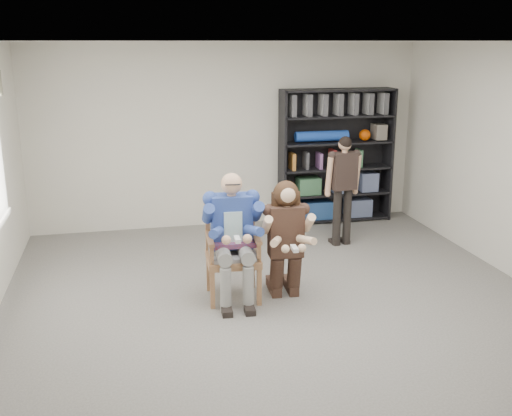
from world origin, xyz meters
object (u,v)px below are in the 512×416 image
object	(u,v)px
seated_man	(233,237)
bookshelf	(336,156)
armchair	(233,251)
kneeling_woman	(286,242)
standing_man	(343,191)

from	to	relation	value
seated_man	bookshelf	xyz separation A→B (m)	(2.15, 2.63, 0.33)
armchair	kneeling_woman	distance (m)	0.60
armchair	standing_man	world-z (taller)	standing_man
seated_man	kneeling_woman	xyz separation A→B (m)	(0.58, -0.12, -0.06)
armchair	bookshelf	distance (m)	3.44
seated_man	standing_man	distance (m)	2.36
armchair	standing_man	xyz separation A→B (m)	(1.84, 1.48, 0.22)
armchair	seated_man	distance (m)	0.17
seated_man	armchair	bearing A→B (deg)	0.00
armchair	standing_man	size ratio (longest dim) A/B	0.71
seated_man	standing_man	size ratio (longest dim) A/B	0.93
kneeling_woman	standing_man	bearing A→B (deg)	55.11
seated_man	bookshelf	world-z (taller)	bookshelf
bookshelf	seated_man	bearing A→B (deg)	-129.26
kneeling_woman	bookshelf	world-z (taller)	bookshelf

